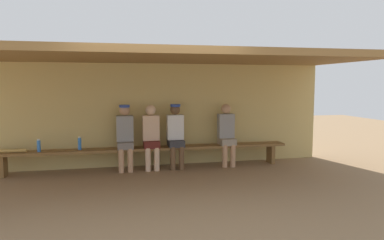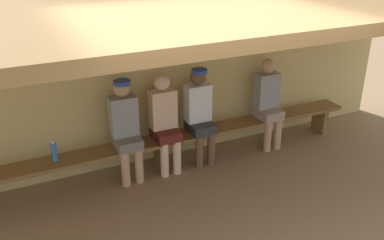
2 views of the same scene
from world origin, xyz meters
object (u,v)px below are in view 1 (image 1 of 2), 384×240
at_px(bench, 148,151).
at_px(baseball_bat, 2,151).
at_px(player_in_red, 176,133).
at_px(water_bottle_clear, 80,144).
at_px(water_bottle_blue, 39,146).
at_px(player_middle, 227,132).
at_px(player_rightmost, 125,134).
at_px(player_in_white, 151,134).

relative_size(bench, baseball_bat, 6.76).
xyz_separation_m(player_in_red, water_bottle_clear, (-1.94, 0.02, -0.16)).
bearing_deg(water_bottle_blue, player_in_red, 0.78).
xyz_separation_m(player_in_red, water_bottle_blue, (-2.69, -0.04, -0.17)).
xyz_separation_m(player_middle, player_rightmost, (-2.16, 0.00, 0.02)).
bearing_deg(water_bottle_clear, player_in_red, -0.49).
distance_m(player_in_red, water_bottle_blue, 2.69).
height_order(bench, water_bottle_clear, water_bottle_clear).
height_order(player_middle, water_bottle_clear, player_middle).
height_order(player_in_white, water_bottle_clear, player_in_white).
relative_size(player_rightmost, water_bottle_blue, 5.36).
distance_m(player_middle, baseball_bat, 4.48).
xyz_separation_m(player_rightmost, water_bottle_clear, (-0.89, 0.02, -0.16)).
xyz_separation_m(water_bottle_blue, baseball_bat, (-0.67, 0.03, -0.09)).
bearing_deg(player_in_red, player_rightmost, 180.00).
relative_size(player_in_white, water_bottle_blue, 5.32).
relative_size(water_bottle_blue, baseball_bat, 0.28).
xyz_separation_m(player_middle, player_in_white, (-1.63, 0.00, 0.00)).
distance_m(player_rightmost, baseball_bat, 2.33).
bearing_deg(player_middle, player_rightmost, 179.99).
relative_size(player_middle, player_rightmost, 0.99).
relative_size(player_in_red, baseball_bat, 1.52).
height_order(player_rightmost, baseball_bat, player_rightmost).
bearing_deg(bench, water_bottle_clear, 179.15).
bearing_deg(player_rightmost, player_in_red, 0.00).
height_order(bench, player_in_white, player_in_white).
height_order(player_in_white, player_in_red, player_in_red).
bearing_deg(baseball_bat, player_rightmost, 1.07).
height_order(player_middle, water_bottle_blue, player_middle).
bearing_deg(player_middle, bench, -179.90).
bearing_deg(player_middle, player_in_white, 180.00).
bearing_deg(baseball_bat, player_in_red, 1.05).
distance_m(bench, water_bottle_blue, 2.10).
relative_size(bench, player_in_red, 4.46).
height_order(bench, water_bottle_blue, water_bottle_blue).
xyz_separation_m(player_in_red, baseball_bat, (-3.36, -0.00, -0.25)).
xyz_separation_m(player_middle, baseball_bat, (-4.48, -0.00, -0.24)).
height_order(player_in_red, water_bottle_clear, player_in_red).
relative_size(player_in_red, water_bottle_blue, 5.36).
bearing_deg(player_middle, player_in_red, 179.97).
bearing_deg(water_bottle_clear, player_middle, -0.32).
height_order(player_in_white, water_bottle_blue, player_in_white).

